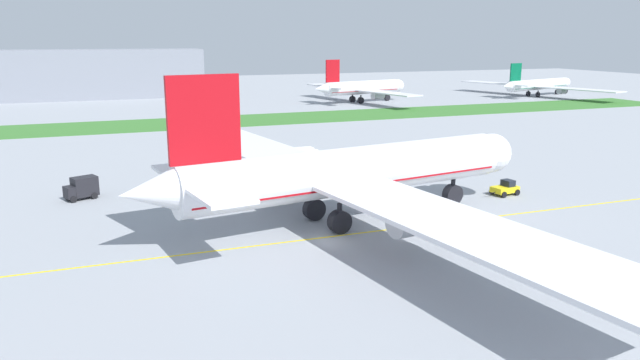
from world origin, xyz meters
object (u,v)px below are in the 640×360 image
Objects in this scene: pushback_tug at (505,188)px; service_truck_catering_van at (82,188)px; ground_crew_wingwalker_port at (494,220)px; service_truck_fuel_bowser at (220,171)px; parked_airliner_far_right at (361,88)px; service_truck_baggage_loader at (306,155)px; parked_airliner_far_outer at (537,85)px; airliner_foreground at (346,173)px.

service_truck_catering_van is at bearing 161.61° from pushback_tug.
service_truck_fuel_bowser is at bearing 125.62° from ground_crew_wingwalker_port.
ground_crew_wingwalker_port is 0.03× the size of parked_airliner_far_right.
parked_airliner_far_right reaches higher than ground_crew_wingwalker_port.
pushback_tug is at bearing -32.42° from service_truck_fuel_bowser.
service_truck_catering_van is at bearing 145.66° from ground_crew_wingwalker_port.
service_truck_fuel_bowser is at bearing -155.47° from service_truck_baggage_loader.
parked_airliner_far_outer reaches higher than service_truck_catering_van.
service_truck_catering_van is (-30.67, 23.62, -4.70)m from airliner_foreground.
parked_airliner_far_right is at bearing 48.94° from service_truck_catering_van.
ground_crew_wingwalker_port is at bearing -34.34° from service_truck_catering_van.
airliner_foreground is at bearing -70.37° from service_truck_fuel_bowser.
parked_airliner_far_outer is (73.53, -3.02, -0.69)m from parked_airliner_far_right.
service_truck_baggage_loader is at bearing 17.94° from service_truck_catering_van.
service_truck_fuel_bowser is (-17.36, -7.92, 0.03)m from service_truck_baggage_loader.
service_truck_fuel_bowser is at bearing 147.58° from pushback_tug.
parked_airliner_far_outer is (117.82, 133.31, 3.40)m from ground_crew_wingwalker_port.
service_truck_catering_van is at bearing -131.06° from parked_airliner_far_right.
pushback_tug is at bearing -18.39° from service_truck_catering_van.
service_truck_fuel_bowser is (-9.99, 28.02, -4.74)m from airliner_foreground.
pushback_tug is 0.09× the size of parked_airliner_far_outer.
service_truck_baggage_loader is 1.02× the size of service_truck_catering_van.
service_truck_baggage_loader is 154.73m from parked_airliner_far_outer.
airliner_foreground is at bearing -101.58° from service_truck_baggage_loader.
parked_airliner_far_right is (44.29, 136.34, 4.09)m from ground_crew_wingwalker_port.
parked_airliner_far_right is at bearing 177.65° from parked_airliner_far_outer.
parked_airliner_far_right is at bearing 54.91° from service_truck_fuel_bowser.
pushback_tug is 37.32m from service_truck_baggage_loader.
pushback_tug is at bearing -104.96° from parked_airliner_far_right.
ground_crew_wingwalker_port is 45.05m from service_truck_baggage_loader.
airliner_foreground is at bearing 152.68° from ground_crew_wingwalker_port.
parked_airliner_far_outer is at bearing 48.53° from ground_crew_wingwalker_port.
service_truck_catering_van is 0.08× the size of parked_airliner_far_right.
airliner_foreground reaches higher than pushback_tug.
service_truck_baggage_loader is 39.98m from service_truck_catering_van.
airliner_foreground is 1.27× the size of parked_airliner_far_outer.
parked_airliner_far_outer reaches higher than pushback_tug.
service_truck_baggage_loader is at bearing 101.06° from ground_crew_wingwalker_port.
parked_airliner_far_right is (60.30, 128.07, -1.25)m from airliner_foreground.
parked_airliner_far_right is at bearing 72.00° from ground_crew_wingwalker_port.
service_truck_baggage_loader is at bearing 78.42° from airliner_foreground.
service_truck_baggage_loader is at bearing -119.88° from parked_airliner_far_right.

